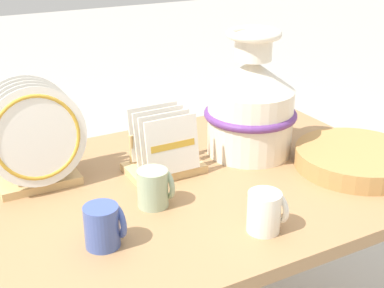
# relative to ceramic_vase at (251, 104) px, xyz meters

# --- Properties ---
(display_table) EXTENTS (1.23, 0.85, 0.70)m
(display_table) POSITION_rel_ceramic_vase_xyz_m (-0.25, -0.09, -0.24)
(display_table) COLOR #9E754C
(display_table) RESTS_ON ground_plane
(ceramic_vase) EXTENTS (0.28, 0.28, 0.37)m
(ceramic_vase) POSITION_rel_ceramic_vase_xyz_m (0.00, 0.00, 0.00)
(ceramic_vase) COLOR silver
(ceramic_vase) RESTS_ON display_table
(dish_rack_round_plates) EXTENTS (0.26, 0.16, 0.28)m
(dish_rack_round_plates) POSITION_rel_ceramic_vase_xyz_m (-0.62, 0.09, -0.03)
(dish_rack_round_plates) COLOR tan
(dish_rack_round_plates) RESTS_ON display_table
(dish_rack_square_plates) EXTENTS (0.21, 0.15, 0.18)m
(dish_rack_square_plates) POSITION_rel_ceramic_vase_xyz_m (-0.29, 0.00, -0.10)
(dish_rack_square_plates) COLOR tan
(dish_rack_square_plates) RESTS_ON display_table
(wicker_charger_stack) EXTENTS (0.35, 0.35, 0.05)m
(wicker_charger_stack) POSITION_rel_ceramic_vase_xyz_m (0.21, -0.24, -0.13)
(wicker_charger_stack) COLOR #AD7F47
(wicker_charger_stack) RESTS_ON display_table
(mug_sage_glaze) EXTENTS (0.08, 0.08, 0.10)m
(mug_sage_glaze) POSITION_rel_ceramic_vase_xyz_m (-0.39, -0.16, -0.11)
(mug_sage_glaze) COLOR #9EB28E
(mug_sage_glaze) RESTS_ON display_table
(mug_cream_glaze) EXTENTS (0.08, 0.08, 0.10)m
(mug_cream_glaze) POSITION_rel_ceramic_vase_xyz_m (-0.22, -0.38, -0.11)
(mug_cream_glaze) COLOR silver
(mug_cream_glaze) RESTS_ON display_table
(mug_cobalt_glaze) EXTENTS (0.08, 0.08, 0.10)m
(mug_cobalt_glaze) POSITION_rel_ceramic_vase_xyz_m (-0.56, -0.27, -0.11)
(mug_cobalt_glaze) COLOR #42569E
(mug_cobalt_glaze) RESTS_ON display_table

